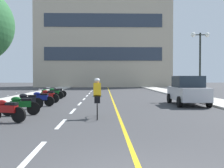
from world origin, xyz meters
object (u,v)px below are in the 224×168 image
motorcycle_7 (54,93)px  motorcycle_3 (27,101)px  motorcycle_8 (56,92)px  motorcycle_6 (47,94)px  parked_car_near (188,90)px  street_lamp_mid (200,50)px  motorcycle_1 (6,110)px  motorcycle_4 (40,98)px  cyclist_rider (97,97)px  motorcycle_2 (20,105)px  motorcycle_5 (48,96)px

motorcycle_7 → motorcycle_3: bearing=-90.9°
motorcycle_8 → motorcycle_7: bearing=-88.3°
motorcycle_6 → motorcycle_7: 2.04m
parked_car_near → motorcycle_6: parked_car_near is taller
street_lamp_mid → motorcycle_1: (-11.22, -10.60, -3.37)m
street_lamp_mid → parked_car_near: 5.54m
motorcycle_4 → motorcycle_3: bearing=-102.4°
parked_car_near → motorcycle_6: 10.05m
cyclist_rider → street_lamp_mid: bearing=51.1°
motorcycle_4 → motorcycle_7: same height
motorcycle_1 → motorcycle_2: same height
motorcycle_5 → cyclist_rider: 8.28m
motorcycle_6 → motorcycle_8: same height
motorcycle_6 → motorcycle_7: same height
motorcycle_7 → cyclist_rider: (3.77, -10.91, 0.41)m
motorcycle_1 → motorcycle_3: same height
motorcycle_1 → motorcycle_2: size_ratio=0.98×
motorcycle_6 → cyclist_rider: 9.71m
cyclist_rider → motorcycle_1: bearing=-163.8°
parked_car_near → cyclist_rider: parked_car_near is taller
motorcycle_1 → motorcycle_4: same height
motorcycle_4 → motorcycle_6: bearing=95.3°
street_lamp_mid → motorcycle_4: 12.64m
parked_car_near → motorcycle_3: parked_car_near is taller
motorcycle_8 → motorcycle_1: bearing=-88.7°
parked_car_near → motorcycle_1: parked_car_near is taller
motorcycle_5 → cyclist_rider: (3.59, -7.45, 0.41)m
parked_car_near → motorcycle_6: (-9.43, 3.44, -0.44)m
motorcycle_4 → motorcycle_8: bearing=92.1°
motorcycle_5 → motorcycle_6: same height
motorcycle_2 → motorcycle_7: 10.02m
motorcycle_1 → motorcycle_5: (-0.09, 8.47, 0.00)m
parked_car_near → motorcycle_5: size_ratio=2.57×
motorcycle_4 → motorcycle_8: 7.34m
motorcycle_3 → motorcycle_7: bearing=89.1°
motorcycle_1 → motorcycle_3: bearing=95.1°
motorcycle_4 → motorcycle_6: same height
street_lamp_mid → motorcycle_7: size_ratio=3.09×
motorcycle_5 → motorcycle_7: size_ratio=1.00×
motorcycle_1 → motorcycle_2: bearing=90.2°
motorcycle_5 → motorcycle_8: bearing=92.6°
parked_car_near → cyclist_rider: bearing=-135.5°
motorcycle_2 → motorcycle_3: bearing=98.8°
street_lamp_mid → motorcycle_7: street_lamp_mid is taller
street_lamp_mid → motorcycle_6: street_lamp_mid is taller
motorcycle_8 → parked_car_near: bearing=-36.4°
parked_car_near → motorcycle_3: bearing=-167.8°
street_lamp_mid → motorcycle_3: bearing=-152.0°
motorcycle_7 → motorcycle_8: bearing=91.7°
motorcycle_1 → motorcycle_3: size_ratio=0.99×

